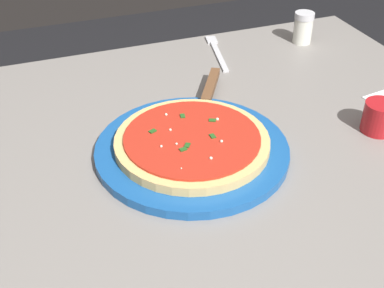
% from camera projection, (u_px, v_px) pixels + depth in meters
% --- Properties ---
extents(restaurant_table, '(1.06, 0.87, 0.73)m').
position_uv_depth(restaurant_table, '(214.00, 198.00, 0.96)').
color(restaurant_table, black).
rests_on(restaurant_table, ground_plane).
extents(serving_plate, '(0.32, 0.32, 0.02)m').
position_uv_depth(serving_plate, '(192.00, 150.00, 0.86)').
color(serving_plate, '#195199').
rests_on(serving_plate, restaurant_table).
extents(pizza, '(0.26, 0.26, 0.02)m').
position_uv_depth(pizza, '(192.00, 141.00, 0.85)').
color(pizza, '#DBB26B').
rests_on(pizza, serving_plate).
extents(pizza_server, '(0.15, 0.21, 0.01)m').
position_uv_depth(pizza_server, '(207.00, 97.00, 0.98)').
color(pizza_server, silver).
rests_on(pizza_server, serving_plate).
extents(cup_small_sauce, '(0.06, 0.06, 0.06)m').
position_uv_depth(cup_small_sauce, '(380.00, 117.00, 0.90)').
color(cup_small_sauce, '#B2191E').
rests_on(cup_small_sauce, restaurant_table).
extents(fork, '(0.05, 0.19, 0.00)m').
position_uv_depth(fork, '(217.00, 51.00, 1.19)').
color(fork, silver).
rests_on(fork, restaurant_table).
extents(parmesan_shaker, '(0.05, 0.05, 0.07)m').
position_uv_depth(parmesan_shaker, '(303.00, 28.00, 1.21)').
color(parmesan_shaker, silver).
rests_on(parmesan_shaker, restaurant_table).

